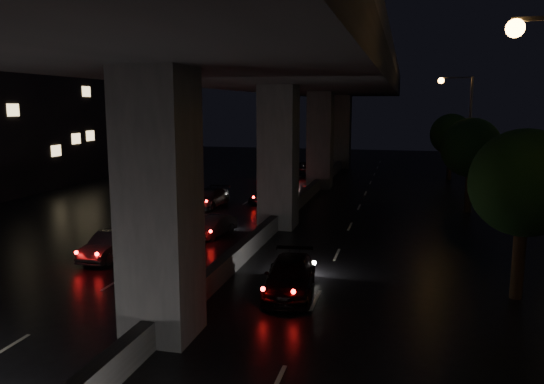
% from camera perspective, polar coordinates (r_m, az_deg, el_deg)
% --- Properties ---
extents(ground, '(120.00, 120.00, 0.00)m').
position_cam_1_polar(ground, '(25.85, -1.90, -6.17)').
color(ground, black).
rests_on(ground, ground).
extents(viaduct, '(12.00, 80.00, 10.50)m').
position_cam_1_polar(viaduct, '(29.78, 0.72, 12.09)').
color(viaduct, '#323235').
rests_on(viaduct, ground).
extents(median_barrier, '(0.45, 70.00, 0.85)m').
position_cam_1_polar(median_barrier, '(30.45, 0.69, -2.96)').
color(median_barrier, '#323235').
rests_on(median_barrier, ground).
extents(building_left, '(12.00, 24.00, 11.00)m').
position_cam_1_polar(building_left, '(51.64, -27.13, 6.76)').
color(building_left, black).
rests_on(building_left, ground).
extents(tree_b, '(3.80, 3.80, 6.12)m').
position_cam_1_polar(tree_b, '(20.54, 25.51, 0.83)').
color(tree_b, black).
rests_on(tree_b, ground).
extents(tree_c, '(3.80, 3.80, 6.12)m').
position_cam_1_polar(tree_c, '(36.27, 20.63, 4.46)').
color(tree_c, black).
rests_on(tree_c, ground).
extents(tree_d, '(3.80, 3.80, 6.12)m').
position_cam_1_polar(tree_d, '(52.17, 18.70, 5.87)').
color(tree_d, black).
rests_on(tree_d, ground).
extents(streetlight_far, '(2.52, 0.44, 9.00)m').
position_cam_1_polar(streetlight_far, '(42.15, 19.80, 7.09)').
color(streetlight_far, '#2D2D33').
rests_on(streetlight_far, ground).
extents(car_3, '(2.27, 4.54, 1.27)m').
position_cam_1_polar(car_3, '(19.89, 1.94, -9.06)').
color(car_3, black).
rests_on(car_3, ground).
extents(car_4, '(1.30, 3.63, 1.19)m').
position_cam_1_polar(car_4, '(25.37, -17.10, -5.50)').
color(car_4, '#242427').
rests_on(car_4, ground).
extents(car_5, '(1.74, 3.44, 1.08)m').
position_cam_1_polar(car_5, '(28.46, -6.32, -3.65)').
color(car_5, '#252427').
rests_on(car_5, ground).
extents(car_6, '(1.78, 3.53, 1.15)m').
position_cam_1_polar(car_6, '(31.69, -10.43, -2.35)').
color(car_6, black).
rests_on(car_6, ground).
extents(car_7, '(1.93, 4.39, 1.25)m').
position_cam_1_polar(car_7, '(36.55, -6.77, -0.62)').
color(car_7, black).
rests_on(car_7, ground).
extents(car_8, '(2.26, 3.78, 1.20)m').
position_cam_1_polar(car_8, '(37.63, -0.51, -0.31)').
color(car_8, black).
rests_on(car_8, ground).
extents(car_9, '(1.97, 3.90, 1.23)m').
position_cam_1_polar(car_9, '(44.52, 1.60, 1.21)').
color(car_9, '#45403C').
rests_on(car_9, ground).
extents(car_10, '(3.06, 4.86, 1.25)m').
position_cam_1_polar(car_10, '(52.92, 3.64, 2.51)').
color(car_10, black).
rests_on(car_10, ground).
extents(car_11, '(2.19, 4.13, 1.11)m').
position_cam_1_polar(car_11, '(51.06, -0.34, 2.19)').
color(car_11, black).
rests_on(car_11, ground).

